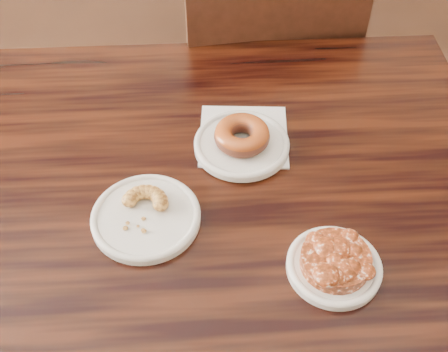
% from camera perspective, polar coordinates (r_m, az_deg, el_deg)
% --- Properties ---
extents(cafe_table, '(1.16, 1.16, 0.75)m').
position_cam_1_polar(cafe_table, '(1.24, 0.57, -14.76)').
color(cafe_table, black).
rests_on(cafe_table, floor).
extents(chair_far, '(0.57, 0.57, 0.90)m').
position_cam_1_polar(chair_far, '(1.62, 3.24, 8.94)').
color(chair_far, black).
rests_on(chair_far, floor).
extents(napkin, '(0.18, 0.18, 0.00)m').
position_cam_1_polar(napkin, '(1.04, 2.00, 4.09)').
color(napkin, silver).
rests_on(napkin, cafe_table).
extents(plate_donut, '(0.17, 0.17, 0.01)m').
position_cam_1_polar(plate_donut, '(1.01, 1.80, 3.18)').
color(plate_donut, silver).
rests_on(plate_donut, napkin).
extents(plate_cruller, '(0.18, 0.18, 0.01)m').
position_cam_1_polar(plate_cruller, '(0.92, -7.93, -4.20)').
color(plate_cruller, silver).
rests_on(plate_cruller, cafe_table).
extents(plate_fritter, '(0.14, 0.14, 0.01)m').
position_cam_1_polar(plate_fritter, '(0.87, 11.09, -9.03)').
color(plate_fritter, white).
rests_on(plate_fritter, cafe_table).
extents(glazed_donut, '(0.10, 0.10, 0.04)m').
position_cam_1_polar(glazed_donut, '(1.00, 1.83, 4.14)').
color(glazed_donut, maroon).
rests_on(glazed_donut, plate_donut).
extents(apple_fritter, '(0.14, 0.14, 0.03)m').
position_cam_1_polar(apple_fritter, '(0.85, 11.32, -8.18)').
color(apple_fritter, '#461907').
rests_on(apple_fritter, plate_fritter).
extents(cruller_fragment, '(0.09, 0.09, 0.02)m').
position_cam_1_polar(cruller_fragment, '(0.90, -8.05, -3.51)').
color(cruller_fragment, brown).
rests_on(cruller_fragment, plate_cruller).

